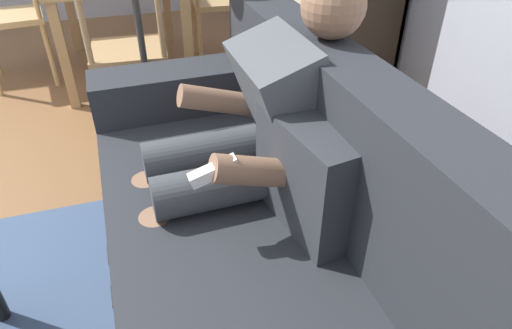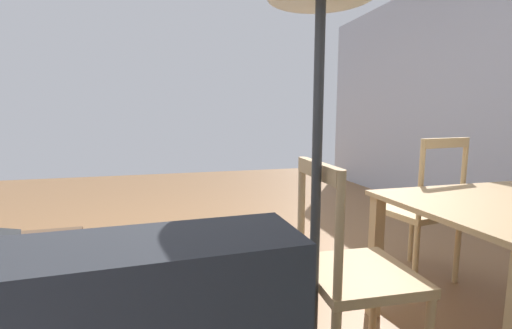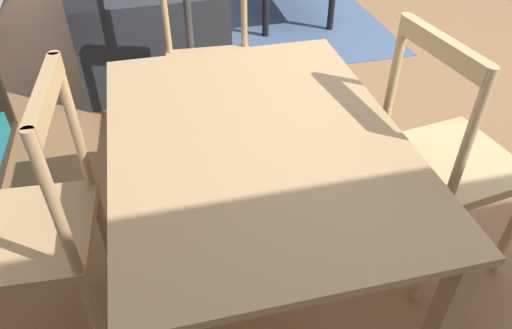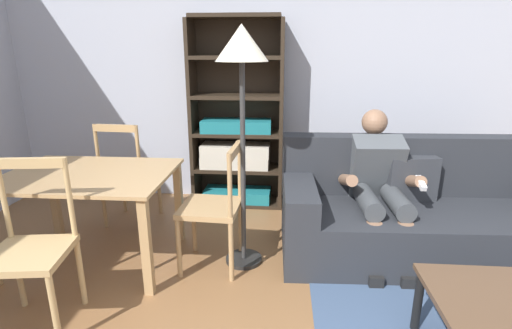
% 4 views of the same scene
% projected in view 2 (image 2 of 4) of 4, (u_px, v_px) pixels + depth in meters
% --- Properties ---
extents(ground_plane, '(8.39, 8.39, 0.00)m').
position_uv_depth(ground_plane, '(165.00, 257.00, 2.74)').
color(ground_plane, brown).
extents(wall_side, '(0.12, 6.12, 2.71)m').
position_uv_depth(wall_side, '(492.00, 92.00, 3.38)').
color(wall_side, '#ABB0BE').
rests_on(wall_side, ground_plane).
extents(dining_chair_facing_couch, '(0.44, 0.44, 0.94)m').
position_uv_depth(dining_chair_facing_couch, '(353.00, 274.00, 1.40)').
color(dining_chair_facing_couch, tan).
rests_on(dining_chair_facing_couch, ground_plane).
extents(dining_chair_by_doorway, '(0.47, 0.47, 0.98)m').
position_uv_depth(dining_chair_by_doorway, '(419.00, 211.00, 2.32)').
color(dining_chair_by_doorway, tan).
rests_on(dining_chair_by_doorway, ground_plane).
extents(floor_lamp, '(0.36, 0.36, 1.75)m').
position_uv_depth(floor_lamp, '(321.00, 9.00, 1.14)').
color(floor_lamp, black).
rests_on(floor_lamp, ground_plane).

